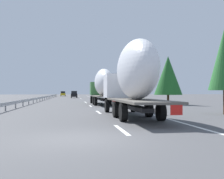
{
  "coord_description": "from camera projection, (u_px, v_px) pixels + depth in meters",
  "views": [
    {
      "loc": [
        -9.37,
        0.34,
        1.66
      ],
      "look_at": [
        20.63,
        -4.22,
        1.94
      ],
      "focal_mm": 42.25,
      "sensor_mm": 36.0,
      "label": 1
    }
  ],
  "objects": [
    {
      "name": "car_black_suv",
      "position": [
        74.0,
        94.0,
        73.62
      ],
      "size": [
        4.42,
        1.79,
        1.92
      ],
      "color": "black",
      "rests_on": "ground_plane"
    },
    {
      "name": "lane_stripe_6",
      "position": [
        81.0,
        99.0,
        65.94
      ],
      "size": [
        3.2,
        0.2,
        0.01
      ],
      "primitive_type": "cube",
      "color": "white",
      "rests_on": "ground_plane"
    },
    {
      "name": "car_yellow_coupe",
      "position": [
        63.0,
        94.0,
        102.07
      ],
      "size": [
        4.77,
        1.85,
        1.93
      ],
      "color": "gold",
      "rests_on": "ground_plane"
    },
    {
      "name": "lane_stripe_3",
      "position": [
        86.0,
        103.0,
        40.58
      ],
      "size": [
        3.2,
        0.2,
        0.01
      ],
      "primitive_type": "cube",
      "color": "white",
      "rests_on": "ground_plane"
    },
    {
      "name": "lane_stripe_7",
      "position": [
        79.0,
        97.0,
        83.92
      ],
      "size": [
        3.2,
        0.2,
        0.01
      ],
      "primitive_type": "cube",
      "color": "white",
      "rests_on": "ground_plane"
    },
    {
      "name": "lane_stripe_5",
      "position": [
        81.0,
        99.0,
        61.69
      ],
      "size": [
        3.2,
        0.2,
        0.01
      ],
      "primitive_type": "cube",
      "color": "white",
      "rests_on": "ground_plane"
    },
    {
      "name": "ground_plane",
      "position": [
        74.0,
        101.0,
        48.84
      ],
      "size": [
        260.0,
        260.0,
        0.0
      ],
      "primitive_type": "plane",
      "color": "#4C4C4F"
    },
    {
      "name": "road_sign",
      "position": [
        107.0,
        88.0,
        54.05
      ],
      "size": [
        0.1,
        0.9,
        3.44
      ],
      "color": "gray",
      "rests_on": "ground_plane"
    },
    {
      "name": "tree_3",
      "position": [
        137.0,
        79.0,
        47.88
      ],
      "size": [
        3.9,
        3.9,
        6.16
      ],
      "color": "#472D19",
      "rests_on": "ground_plane"
    },
    {
      "name": "lane_stripe_4",
      "position": [
        85.0,
        102.0,
        43.44
      ],
      "size": [
        3.2,
        0.2,
        0.01
      ],
      "primitive_type": "cube",
      "color": "white",
      "rests_on": "ground_plane"
    },
    {
      "name": "truck_trailing",
      "position": [
        133.0,
        77.0,
        17.29
      ],
      "size": [
        12.62,
        2.55,
        4.87
      ],
      "color": "silver",
      "rests_on": "ground_plane"
    },
    {
      "name": "tree_2",
      "position": [
        125.0,
        80.0,
        57.78
      ],
      "size": [
        3.22,
        3.22,
        7.31
      ],
      "color": "#472D19",
      "rests_on": "ground_plane"
    },
    {
      "name": "edge_line_right",
      "position": [
        100.0,
        100.0,
        54.61
      ],
      "size": [
        110.0,
        0.2,
        0.01
      ],
      "primitive_type": "cube",
      "color": "white",
      "rests_on": "ground_plane"
    },
    {
      "name": "lane_stripe_8",
      "position": [
        78.0,
        97.0,
        92.91
      ],
      "size": [
        3.2,
        0.2,
        0.01
      ],
      "primitive_type": "cube",
      "color": "white",
      "rests_on": "ground_plane"
    },
    {
      "name": "lane_stripe_1",
      "position": [
        98.0,
        112.0,
        21.48
      ],
      "size": [
        3.2,
        0.2,
        0.01
      ],
      "primitive_type": "cube",
      "color": "white",
      "rests_on": "ground_plane"
    },
    {
      "name": "truck_lead",
      "position": [
        103.0,
        85.0,
        34.32
      ],
      "size": [
        13.03,
        2.55,
        4.56
      ],
      "color": "#387038",
      "rests_on": "ground_plane"
    },
    {
      "name": "guardrail_median",
      "position": [
        42.0,
        98.0,
        50.91
      ],
      "size": [
        94.0,
        0.1,
        0.76
      ],
      "color": "#9EA0A5",
      "rests_on": "ground_plane"
    },
    {
      "name": "tree_0",
      "position": [
        168.0,
        75.0,
        34.76
      ],
      "size": [
        3.69,
        3.69,
        6.41
      ],
      "color": "#472D19",
      "rests_on": "ground_plane"
    },
    {
      "name": "lane_stripe_2",
      "position": [
        90.0,
        106.0,
        30.77
      ],
      "size": [
        3.2,
        0.2,
        0.01
      ],
      "primitive_type": "cube",
      "color": "white",
      "rests_on": "ground_plane"
    },
    {
      "name": "lane_stripe_0",
      "position": [
        121.0,
        130.0,
        11.55
      ],
      "size": [
        3.2,
        0.2,
        0.01
      ],
      "primitive_type": "cube",
      "color": "white",
      "rests_on": "ground_plane"
    }
  ]
}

